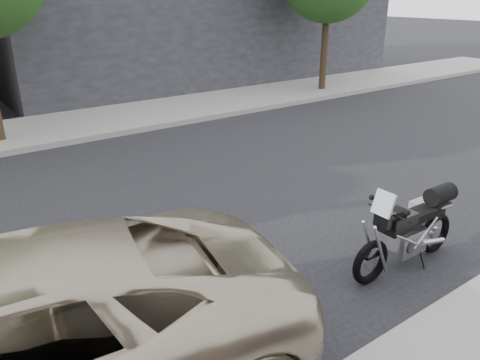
{
  "coord_description": "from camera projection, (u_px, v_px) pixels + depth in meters",
  "views": [
    {
      "loc": [
        3.71,
        6.3,
        3.49
      ],
      "look_at": [
        -0.07,
        1.11,
        0.9
      ],
      "focal_mm": 35.0,
      "sensor_mm": 36.0,
      "label": 1
    }
  ],
  "objects": [
    {
      "name": "ground",
      "position": [
        199.0,
        210.0,
        8.06
      ],
      "size": [
        120.0,
        120.0,
        0.0
      ],
      "primitive_type": "plane",
      "color": "black",
      "rests_on": "ground"
    },
    {
      "name": "far_sidewalk",
      "position": [
        76.0,
        125.0,
        12.91
      ],
      "size": [
        44.0,
        3.0,
        0.15
      ],
      "primitive_type": "cube",
      "color": "gray",
      "rests_on": "ground"
    },
    {
      "name": "motorcycle",
      "position": [
        412.0,
        228.0,
        6.29
      ],
      "size": [
        1.97,
        0.64,
        1.25
      ],
      "rotation": [
        0.0,
        0.0,
        -0.02
      ],
      "color": "black",
      "rests_on": "ground"
    }
  ]
}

